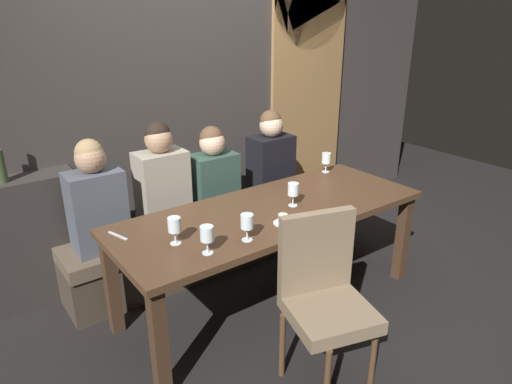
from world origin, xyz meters
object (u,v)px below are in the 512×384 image
at_px(dining_table, 272,220).
at_px(wine_glass_far_left, 247,223).
at_px(banquette_bench, 219,238).
at_px(diner_bearded, 162,180).
at_px(diner_far_end, 213,175).
at_px(diner_redhead, 96,199).
at_px(wine_glass_near_right, 326,159).
at_px(wine_glass_near_left, 293,190).
at_px(fork_on_table, 118,236).
at_px(chair_near_side, 324,290).
at_px(wine_glass_center_back, 174,226).
at_px(espresso_cup, 283,220).
at_px(wine_glass_far_right, 207,234).
at_px(diner_near_end, 271,159).

distance_m(dining_table, wine_glass_far_left, 0.53).
relative_size(banquette_bench, diner_bearded, 3.03).
relative_size(banquette_bench, diner_far_end, 3.39).
height_order(diner_redhead, diner_bearded, diner_bearded).
distance_m(banquette_bench, diner_redhead, 1.13).
relative_size(wine_glass_far_left, wine_glass_near_right, 1.00).
xyz_separation_m(wine_glass_near_left, fork_on_table, (-1.14, 0.27, -0.11)).
xyz_separation_m(chair_near_side, wine_glass_far_left, (-0.20, 0.45, 0.29)).
bearing_deg(wine_glass_center_back, banquette_bench, 45.17).
distance_m(wine_glass_far_left, espresso_cup, 0.33).
height_order(diner_bearded, wine_glass_center_back, diner_bearded).
distance_m(wine_glass_near_right, wine_glass_far_right, 1.63).
bearing_deg(wine_glass_far_left, fork_on_table, 139.70).
bearing_deg(wine_glass_near_right, fork_on_table, -176.59).
height_order(diner_far_end, wine_glass_near_right, diner_far_end).
bearing_deg(dining_table, chair_near_side, -105.71).
relative_size(dining_table, chair_near_side, 2.24).
bearing_deg(wine_glass_center_back, diner_redhead, 105.10).
xyz_separation_m(diner_bearded, wine_glass_near_left, (0.62, -0.75, 0.02)).
bearing_deg(diner_bearded, espresso_cup, -67.81).
relative_size(dining_table, diner_bearded, 2.66).
xyz_separation_m(diner_bearded, wine_glass_near_right, (1.31, -0.37, 0.02)).
xyz_separation_m(diner_far_end, wine_glass_near_right, (0.88, -0.35, 0.06)).
bearing_deg(diner_bearded, wine_glass_near_right, -15.69).
xyz_separation_m(wine_glass_near_right, wine_glass_far_right, (-1.51, -0.61, 0.00)).
bearing_deg(wine_glass_center_back, diner_bearded, 69.28).
height_order(diner_redhead, wine_glass_near_right, diner_redhead).
xyz_separation_m(wine_glass_center_back, espresso_cup, (0.67, -0.16, -0.09)).
distance_m(wine_glass_far_right, espresso_cup, 0.59).
xyz_separation_m(diner_redhead, diner_near_end, (1.50, 0.01, 0.00)).
bearing_deg(espresso_cup, diner_far_end, 86.93).
bearing_deg(diner_bearded, wine_glass_far_left, -86.08).
height_order(banquette_bench, chair_near_side, chair_near_side).
bearing_deg(fork_on_table, chair_near_side, -67.25).
bearing_deg(fork_on_table, diner_redhead, 69.20).
distance_m(diner_redhead, wine_glass_center_back, 0.78).
bearing_deg(wine_glass_near_right, wine_glass_far_right, -158.09).
relative_size(diner_near_end, wine_glass_near_left, 4.81).
distance_m(dining_table, wine_glass_far_right, 0.75).
distance_m(dining_table, diner_far_end, 0.70).
relative_size(dining_table, banquette_bench, 0.88).
xyz_separation_m(diner_redhead, wine_glass_center_back, (0.20, -0.75, 0.03)).
relative_size(dining_table, wine_glass_center_back, 13.41).
bearing_deg(wine_glass_near_right, wine_glass_near_left, -151.18).
distance_m(dining_table, fork_on_table, 1.02).
height_order(diner_far_end, wine_glass_far_right, diner_far_end).
height_order(diner_near_end, wine_glass_near_right, diner_near_end).
bearing_deg(diner_near_end, diner_redhead, -179.72).
distance_m(dining_table, wine_glass_near_right, 0.93).
relative_size(diner_far_end, wine_glass_far_left, 4.49).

